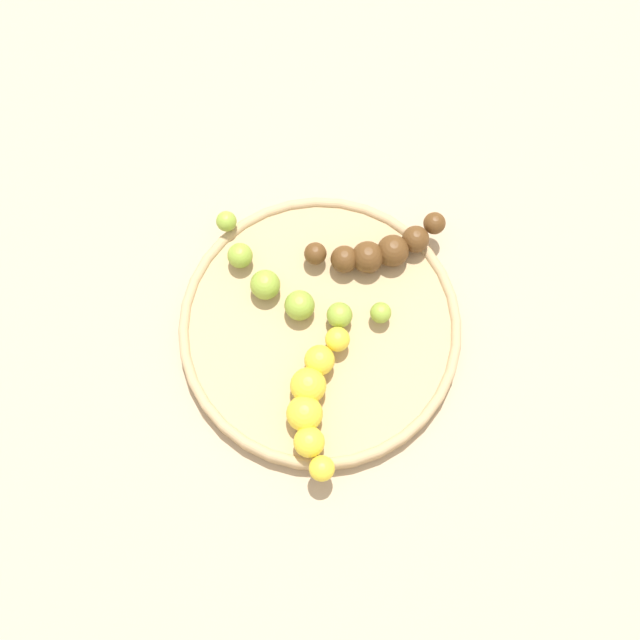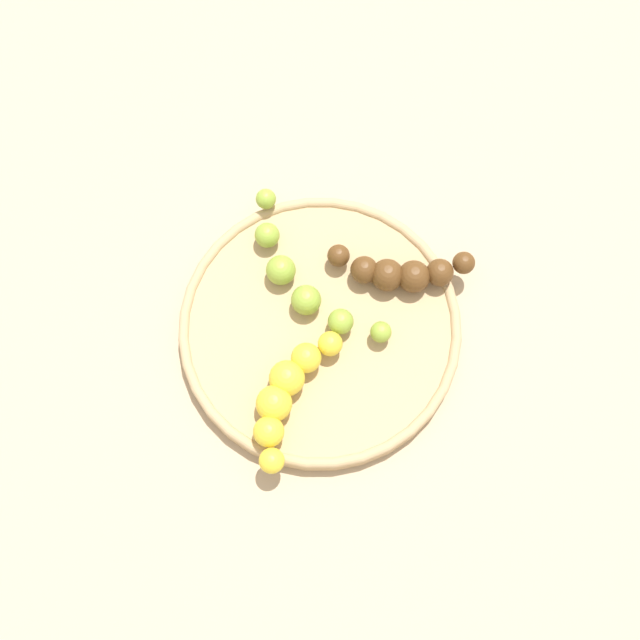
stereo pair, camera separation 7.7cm
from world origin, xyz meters
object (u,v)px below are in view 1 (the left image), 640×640
Objects in this scene: banana_green at (288,287)px; banana_overripe at (379,250)px; fruit_bowl at (320,328)px; banana_yellow at (313,400)px.

banana_green is 1.61× the size of banana_overripe.
fruit_bowl is 0.08m from banana_yellow.
banana_yellow is 1.17× the size of banana_overripe.
banana_overripe is (0.07, -0.07, 0.00)m from banana_green.
banana_green is (0.02, 0.04, 0.02)m from fruit_bowl.
banana_overripe reaches higher than fruit_bowl.
fruit_bowl is at bearing 73.71° from banana_green.
banana_yellow is at bearing -164.30° from fruit_bowl.
banana_yellow reaches higher than banana_green.
fruit_bowl is 1.94× the size of banana_yellow.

